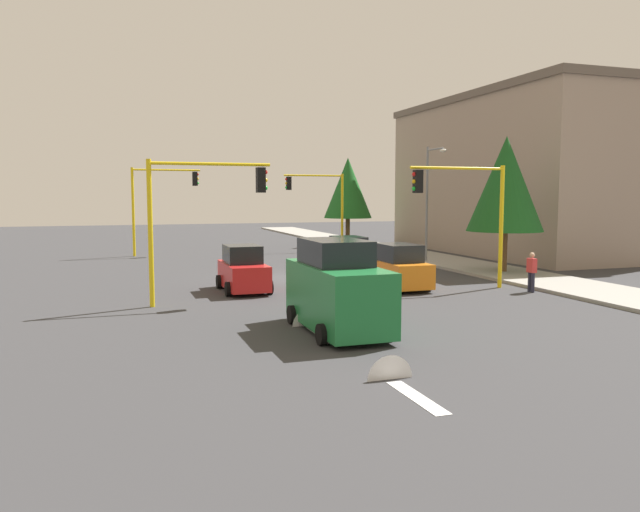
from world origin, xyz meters
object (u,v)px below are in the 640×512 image
tree_roadside_near (506,184)px  car_red (243,271)px  pedestrian_crossing (532,271)px  delivery_van_green (337,289)px  traffic_signal_near_right (201,202)px  car_orange (396,268)px  street_lamp_curbside (430,191)px  car_silver (347,257)px  traffic_signal_far_left (319,196)px  traffic_signal_near_left (465,201)px  tree_roadside_far (348,188)px  traffic_signal_far_right (160,194)px

tree_roadside_near → car_red: size_ratio=1.96×
pedestrian_crossing → delivery_van_green: bearing=-66.9°
traffic_signal_near_right → car_orange: 9.32m
street_lamp_curbside → car_silver: bearing=-65.5°
traffic_signal_far_left → car_silver: bearing=-12.3°
car_red → car_orange: 6.76m
traffic_signal_far_left → street_lamp_curbside: street_lamp_curbside is taller
car_red → traffic_signal_near_right: bearing=-38.7°
traffic_signal_far_left → tree_roadside_near: tree_roadside_near is taller
street_lamp_curbside → pedestrian_crossing: size_ratio=4.12×
traffic_signal_near_left → car_orange: size_ratio=1.31×
traffic_signal_near_left → delivery_van_green: size_ratio=1.13×
traffic_signal_near_right → car_silver: (-6.68, 8.45, -2.95)m
car_silver → pedestrian_crossing: bearing=32.2°
car_orange → car_silver: bearing=-176.9°
tree_roadside_near → car_red: 14.62m
street_lamp_curbside → delivery_van_green: size_ratio=1.46×
car_orange → tree_roadside_far: bearing=164.2°
traffic_signal_far_left → car_red: size_ratio=1.56×
traffic_signal_near_left → tree_roadside_far: bearing=170.9°
delivery_van_green → car_orange: (-7.37, 5.51, -0.38)m
tree_roadside_near → car_silver: bearing=-109.2°
traffic_signal_far_right → traffic_signal_near_left: bearing=29.7°
traffic_signal_near_left → pedestrian_crossing: (1.56, 2.33, -2.93)m
traffic_signal_far_left → street_lamp_curbside: bearing=18.6°
traffic_signal_far_right → pedestrian_crossing: bearing=32.5°
tree_roadside_far → car_silver: (17.32, -6.71, -3.80)m
delivery_van_green → car_red: 8.70m
traffic_signal_far_right → delivery_van_green: bearing=7.3°
tree_roadside_near → car_silver: 9.00m
traffic_signal_near_right → car_red: size_ratio=1.48×
pedestrian_crossing → traffic_signal_far_left: bearing=-174.0°
tree_roadside_near → car_orange: tree_roadside_near is taller
traffic_signal_far_right → car_silver: bearing=32.7°
traffic_signal_far_right → pedestrian_crossing: size_ratio=3.51×
car_silver → car_orange: bearing=3.1°
tree_roadside_near → car_silver: (-2.68, -7.71, -3.79)m
tree_roadside_far → tree_roadside_near: size_ratio=1.00×
traffic_signal_near_left → delivery_van_green: traffic_signal_near_left is taller
street_lamp_curbside → car_orange: bearing=-36.6°
traffic_signal_far_right → car_silver: traffic_signal_far_right is taller
car_silver → traffic_signal_near_left: bearing=23.2°
tree_roadside_near → pedestrian_crossing: 7.18m
pedestrian_crossing → car_orange: bearing=-120.9°
traffic_signal_far_right → traffic_signal_near_right: bearing=0.2°
traffic_signal_far_left → tree_roadside_near: (16.00, 4.80, 0.65)m
traffic_signal_near_right → pedestrian_crossing: size_ratio=3.19×
traffic_signal_near_left → tree_roadside_far: size_ratio=0.76×
traffic_signal_near_left → traffic_signal_near_right: bearing=-90.0°
traffic_signal_far_left → car_orange: (18.63, -2.62, -3.13)m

